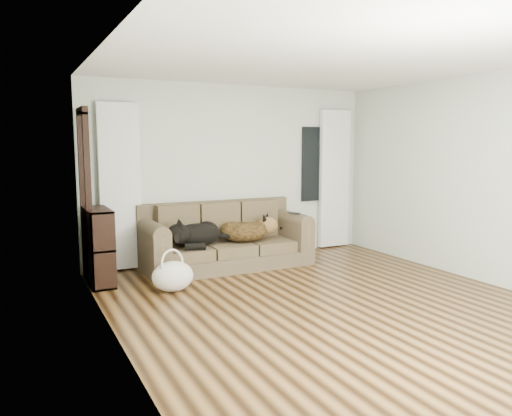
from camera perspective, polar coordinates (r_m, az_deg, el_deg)
name	(u,v)px	position (r m, az deg, el deg)	size (l,w,h in m)	color
floor	(326,303)	(5.62, 7.98, -10.66)	(5.00, 5.00, 0.00)	black
ceiling	(330,59)	(5.41, 8.49, 16.51)	(5.00, 5.00, 0.00)	white
wall_back	(233,172)	(7.55, -2.64, 4.08)	(4.50, 0.04, 2.60)	#B7BDB4
wall_left	(112,194)	(4.49, -16.15, 1.53)	(0.04, 5.00, 2.60)	#B7BDB4
wall_right	(476,178)	(6.89, 23.83, 3.15)	(0.04, 5.00, 2.60)	#B7BDB4
curtain_left	(120,187)	(6.97, -15.26, 2.32)	(0.55, 0.08, 2.25)	white
curtain_right	(334,179)	(8.38, 8.94, 3.30)	(0.55, 0.08, 2.25)	white
window_pane	(315,164)	(8.21, 6.77, 5.01)	(0.50, 0.03, 1.20)	black
door_casing	(86,199)	(6.54, -18.90, 0.98)	(0.07, 0.60, 2.10)	black
sofa	(227,235)	(7.04, -3.35, -3.13)	(2.34, 1.01, 0.96)	#352F20
dog_black_lab	(195,236)	(6.84, -7.02, -3.23)	(0.73, 0.51, 0.31)	black
dog_shepherd	(246,232)	(7.10, -1.12, -2.71)	(0.71, 0.50, 0.31)	black
tv_remote	(294,213)	(7.27, 4.42, -0.58)	(0.05, 0.19, 0.02)	black
tote_bag	(173,278)	(6.02, -9.49, -7.89)	(0.49, 0.38, 0.36)	beige
bookshelf	(99,244)	(6.49, -17.55, -3.93)	(0.28, 0.75, 0.94)	black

